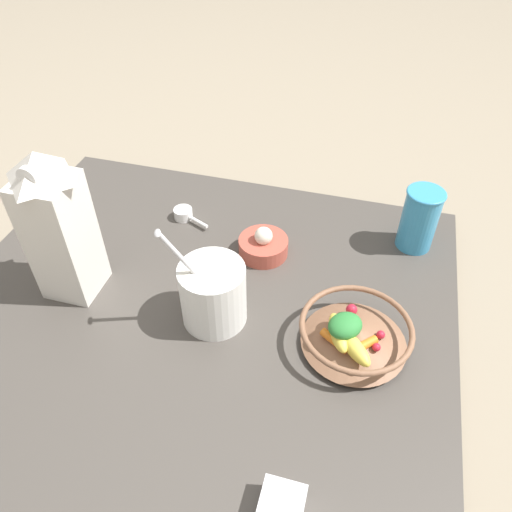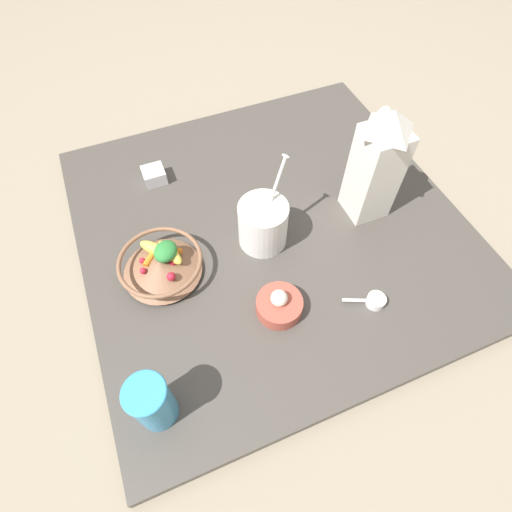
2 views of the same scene
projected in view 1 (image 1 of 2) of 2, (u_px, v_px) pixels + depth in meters
The scene contains 9 objects.
ground_plane at pixel (188, 339), 0.91m from camera, with size 6.00×6.00×0.00m, color gray.
countertop at pixel (188, 333), 0.90m from camera, with size 0.94×0.94×0.03m.
fruit_bowl at pixel (354, 334), 0.84m from camera, with size 0.19×0.19×0.08m.
milk_carton at pixel (58, 226), 0.87m from camera, with size 0.09×0.09×0.30m.
yogurt_tub at pixel (213, 291), 0.86m from camera, with size 0.13×0.12×0.22m.
drinking_cup at pixel (420, 218), 1.01m from camera, with size 0.08×0.08×0.14m.
spice_jar at pixel (281, 507), 0.65m from camera, with size 0.06×0.06×0.04m.
measuring_scoop at pixel (184, 214), 1.11m from camera, with size 0.09×0.05×0.02m.
garlic_bowl at pixel (263, 245), 1.02m from camera, with size 0.10×0.10×0.07m.
Camera 1 is at (0.27, -0.51, 0.73)m, focal length 35.00 mm.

